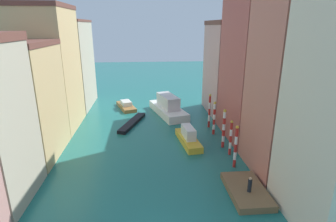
# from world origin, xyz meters

# --- Properties ---
(ground_plane) EXTENTS (154.00, 154.00, 0.00)m
(ground_plane) POSITION_xyz_m (0.00, 24.50, 0.00)
(ground_plane) COLOR #1E6B66
(building_left_2) EXTENTS (7.17, 9.47, 13.29)m
(building_left_2) POSITION_xyz_m (-14.20, 15.66, 6.66)
(building_left_2) COLOR #DBB77A
(building_left_2) RESTS_ON ground
(building_left_3) EXTENTS (7.17, 10.01, 17.68)m
(building_left_3) POSITION_xyz_m (-14.20, 25.35, 8.85)
(building_left_3) COLOR #DBB77A
(building_left_3) RESTS_ON ground
(building_left_4) EXTENTS (7.17, 11.81, 15.86)m
(building_left_4) POSITION_xyz_m (-14.20, 36.53, 7.94)
(building_left_4) COLOR #BCB299
(building_left_4) RESTS_ON ground
(building_right_1) EXTENTS (7.17, 7.90, 20.63)m
(building_right_1) POSITION_xyz_m (14.20, 10.18, 10.32)
(building_right_1) COLOR #C6705B
(building_right_1) RESTS_ON ground
(building_right_2) EXTENTS (7.17, 10.47, 21.78)m
(building_right_2) POSITION_xyz_m (14.20, 19.38, 10.90)
(building_right_2) COLOR #B25147
(building_right_2) RESTS_ON ground
(building_right_3) EXTENTS (7.17, 10.95, 15.65)m
(building_right_3) POSITION_xyz_m (14.20, 30.19, 7.84)
(building_right_3) COLOR tan
(building_right_3) RESTS_ON ground
(waterfront_dock) EXTENTS (3.31, 5.78, 0.62)m
(waterfront_dock) POSITION_xyz_m (8.73, 5.95, 0.31)
(waterfront_dock) COLOR brown
(waterfront_dock) RESTS_ON ground
(person_on_dock) EXTENTS (0.36, 0.36, 1.45)m
(person_on_dock) POSITION_xyz_m (8.73, 5.37, 1.29)
(person_on_dock) COLOR black
(person_on_dock) RESTS_ON waterfront_dock
(mooring_pole_0) EXTENTS (0.34, 0.34, 4.85)m
(mooring_pole_0) POSITION_xyz_m (9.17, 10.84, 2.48)
(mooring_pole_0) COLOR red
(mooring_pole_0) RESTS_ON ground
(mooring_pole_1) EXTENTS (0.33, 0.33, 4.36)m
(mooring_pole_1) POSITION_xyz_m (9.58, 13.81, 2.23)
(mooring_pole_1) COLOR red
(mooring_pole_1) RESTS_ON ground
(mooring_pole_2) EXTENTS (0.39, 0.39, 5.06)m
(mooring_pole_2) POSITION_xyz_m (9.33, 15.91, 2.59)
(mooring_pole_2) COLOR red
(mooring_pole_2) RESTS_ON ground
(mooring_pole_3) EXTENTS (0.39, 0.39, 4.84)m
(mooring_pole_3) POSITION_xyz_m (9.21, 20.22, 2.48)
(mooring_pole_3) COLOR red
(mooring_pole_3) RESTS_ON ground
(mooring_pole_4) EXTENTS (0.34, 0.34, 5.20)m
(mooring_pole_4) POSITION_xyz_m (9.18, 23.02, 2.65)
(mooring_pole_4) COLOR red
(mooring_pole_4) RESTS_ON ground
(vaporetto_white) EXTENTS (6.33, 11.24, 3.39)m
(vaporetto_white) POSITION_xyz_m (3.52, 29.89, 1.25)
(vaporetto_white) COLOR white
(vaporetto_white) RESTS_ON ground
(gondola_black) EXTENTS (4.09, 8.65, 0.52)m
(gondola_black) POSITION_xyz_m (-2.52, 25.29, 0.26)
(gondola_black) COLOR black
(gondola_black) RESTS_ON ground
(motorboat_0) EXTENTS (4.21, 7.03, 1.41)m
(motorboat_0) POSITION_xyz_m (-4.01, 34.02, 0.50)
(motorboat_0) COLOR olive
(motorboat_0) RESTS_ON ground
(motorboat_1) EXTENTS (2.74, 7.04, 2.25)m
(motorboat_1) POSITION_xyz_m (5.13, 17.52, 0.79)
(motorboat_1) COLOR gold
(motorboat_1) RESTS_ON ground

